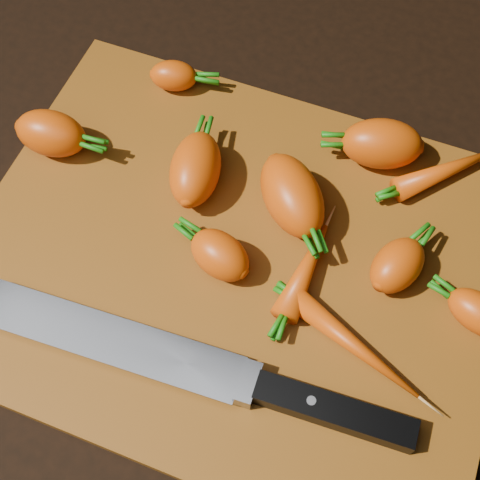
% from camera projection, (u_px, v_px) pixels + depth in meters
% --- Properties ---
extents(ground, '(2.00, 2.00, 0.01)m').
position_uv_depth(ground, '(236.00, 266.00, 0.64)').
color(ground, black).
extents(cutting_board, '(0.50, 0.40, 0.01)m').
position_uv_depth(cutting_board, '(236.00, 261.00, 0.63)').
color(cutting_board, brown).
rests_on(cutting_board, ground).
extents(carrot_0, '(0.08, 0.05, 0.05)m').
position_uv_depth(carrot_0, '(51.00, 133.00, 0.66)').
color(carrot_0, '#E04D06').
rests_on(carrot_0, cutting_board).
extents(carrot_1, '(0.07, 0.06, 0.04)m').
position_uv_depth(carrot_1, '(220.00, 255.00, 0.60)').
color(carrot_1, '#E04D06').
rests_on(carrot_1, cutting_board).
extents(carrot_2, '(0.10, 0.10, 0.05)m').
position_uv_depth(carrot_2, '(292.00, 195.00, 0.63)').
color(carrot_2, '#E04D06').
rests_on(carrot_2, cutting_board).
extents(carrot_3, '(0.06, 0.09, 0.05)m').
position_uv_depth(carrot_3, '(195.00, 169.00, 0.64)').
color(carrot_3, '#E04D06').
rests_on(carrot_3, cutting_board).
extents(carrot_4, '(0.09, 0.07, 0.05)m').
position_uv_depth(carrot_4, '(382.00, 144.00, 0.66)').
color(carrot_4, '#E04D06').
rests_on(carrot_4, cutting_board).
extents(carrot_5, '(0.06, 0.04, 0.03)m').
position_uv_depth(carrot_5, '(174.00, 76.00, 0.71)').
color(carrot_5, '#E04D06').
rests_on(carrot_5, cutting_board).
extents(carrot_6, '(0.07, 0.05, 0.03)m').
position_uv_depth(carrot_6, '(479.00, 313.00, 0.58)').
color(carrot_6, '#E04D06').
rests_on(carrot_6, cutting_board).
extents(carrot_7, '(0.10, 0.10, 0.02)m').
position_uv_depth(carrot_7, '(448.00, 170.00, 0.66)').
color(carrot_7, '#E04D06').
rests_on(carrot_7, cutting_board).
extents(carrot_8, '(0.13, 0.07, 0.02)m').
position_uv_depth(carrot_8, '(354.00, 346.00, 0.57)').
color(carrot_8, '#E04D06').
rests_on(carrot_8, cutting_board).
extents(carrot_9, '(0.03, 0.10, 0.03)m').
position_uv_depth(carrot_9, '(306.00, 270.00, 0.61)').
color(carrot_9, '#E04D06').
rests_on(carrot_9, cutting_board).
extents(carrot_10, '(0.06, 0.07, 0.04)m').
position_uv_depth(carrot_10, '(397.00, 265.00, 0.60)').
color(carrot_10, '#E04D06').
rests_on(carrot_10, cutting_board).
extents(knife, '(0.39, 0.06, 0.02)m').
position_uv_depth(knife, '(135.00, 347.00, 0.57)').
color(knife, gray).
rests_on(knife, cutting_board).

